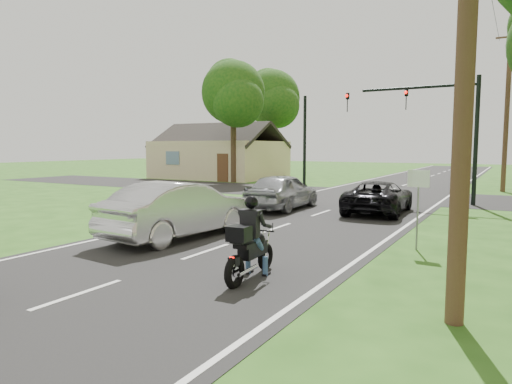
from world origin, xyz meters
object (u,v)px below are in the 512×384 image
Objects in this scene: silver_suv at (283,191)px; utility_pole_far at (507,107)px; sign_green at (460,174)px; silver_sedan at (180,210)px; motorcycle_rider at (250,246)px; sign_white at (418,190)px; traffic_signal at (434,117)px; dark_suv at (379,197)px.

utility_pole_far is (8.14, 13.71, 4.29)m from silver_suv.
sign_green is (-1.30, -11.02, -3.49)m from utility_pole_far.
sign_green is at bearing -96.73° from utility_pole_far.
silver_suv is 16.51m from utility_pole_far.
silver_sedan is 11.92m from sign_green.
sign_white is (2.46, 4.53, 0.90)m from motorcycle_rider.
sign_white is at bearing 139.81° from silver_suv.
silver_suv is at bearing -83.56° from silver_sedan.
silver_suv is 8.46m from traffic_signal.
dark_suv is (-0.21, 10.79, -0.02)m from motorcycle_rider.
sign_green is at bearing 74.62° from motorcycle_rider.
sign_green is (1.56, -3.02, -2.54)m from traffic_signal.
traffic_signal is 0.64× the size of utility_pole_far.
silver_suv is 2.17× the size of sign_green.
traffic_signal is (5.28, 5.70, 3.34)m from silver_suv.
traffic_signal reaches higher than silver_sedan.
motorcycle_rider is at bearing -94.05° from traffic_signal.
silver_sedan is 1.10× the size of silver_suv.
dark_suv is 0.74× the size of traffic_signal.
dark_suv is 2.23× the size of sign_green.
silver_suv is at bearing 10.17° from dark_suv.
dark_suv is at bearing -109.98° from silver_sedan.
traffic_signal is 3.00× the size of sign_green.
dark_suv is 1.03× the size of silver_suv.
utility_pole_far is 4.71× the size of sign_green.
silver_sedan is 7.15m from silver_suv.
traffic_signal is at bearing -106.48° from silver_sedan.
traffic_signal is at bearing -134.29° from silver_suv.
motorcycle_rider is 15.97m from traffic_signal.
traffic_signal reaches higher than motorcycle_rider.
silver_sedan is 22.73m from utility_pole_far.
dark_suv is 2.23× the size of sign_white.
motorcycle_rider is 0.96× the size of sign_green.
silver_sedan reaches higher than dark_suv.
silver_suv is at bearing -120.70° from utility_pole_far.
silver_suv is (-0.14, 7.14, -0.05)m from silver_sedan.
silver_sedan is 14.22m from traffic_signal.
silver_sedan is at bearing 89.61° from silver_suv.
sign_white reaches higher than dark_suv.
traffic_signal is (1.32, 4.77, 3.47)m from dark_suv.
silver_sedan reaches higher than silver_suv.
motorcycle_rider is at bearing -101.99° from sign_green.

